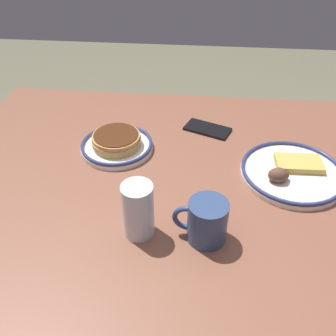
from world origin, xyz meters
TOP-DOWN VIEW (x-y plane):
  - ground_plane at (0.00, 0.00)m, footprint 6.00×6.00m
  - dining_table at (0.00, 0.00)m, footprint 1.34×0.97m
  - plate_near_main at (-0.30, -0.03)m, footprint 0.28×0.28m
  - plate_center_pancakes at (0.20, -0.12)m, footprint 0.22×0.22m
  - coffee_mug at (-0.07, 0.21)m, footprint 0.12×0.09m
  - drinking_glass at (0.08, 0.21)m, footprint 0.07×0.07m
  - cell_phone at (-0.07, -0.25)m, footprint 0.16×0.12m

SIDE VIEW (x-z plane):
  - ground_plane at x=0.00m, z-range 0.00..0.00m
  - dining_table at x=0.00m, z-range 0.26..0.98m
  - cell_phone at x=-0.07m, z-range 0.73..0.73m
  - plate_near_main at x=-0.30m, z-range 0.71..0.77m
  - plate_center_pancakes at x=0.20m, z-range 0.72..0.77m
  - coffee_mug at x=-0.07m, z-range 0.73..0.83m
  - drinking_glass at x=0.08m, z-range 0.72..0.86m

